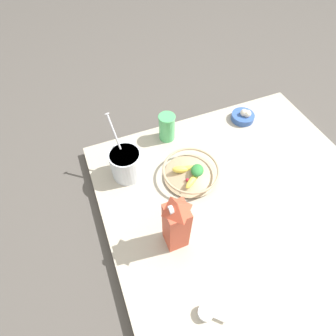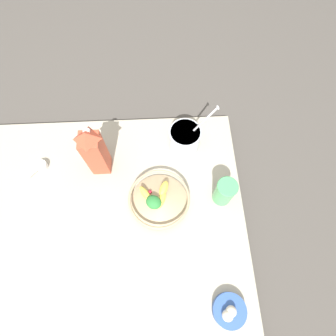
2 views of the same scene
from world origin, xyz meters
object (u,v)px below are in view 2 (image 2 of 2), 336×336
drinking_cup (225,192)px  fruit_bowl (159,199)px  yogurt_tub (185,139)px  garlic_bowl (229,311)px  milk_carton (95,151)px

drinking_cup → fruit_bowl: bearing=1.6°
fruit_bowl → yogurt_tub: yogurt_tub is taller
drinking_cup → garlic_bowl: size_ratio=1.18×
yogurt_tub → milk_carton: bearing=11.9°
milk_carton → yogurt_tub: milk_carton is taller
yogurt_tub → garlic_bowl: yogurt_tub is taller
fruit_bowl → drinking_cup: drinking_cup is taller
fruit_bowl → milk_carton: bearing=-35.6°
yogurt_tub → garlic_bowl: bearing=99.5°
milk_carton → drinking_cup: milk_carton is taller
fruit_bowl → yogurt_tub: size_ratio=0.91×
fruit_bowl → yogurt_tub: (-0.11, -0.24, 0.04)m
fruit_bowl → drinking_cup: size_ratio=1.77×
milk_carton → drinking_cup: bearing=161.7°
milk_carton → drinking_cup: size_ratio=2.02×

